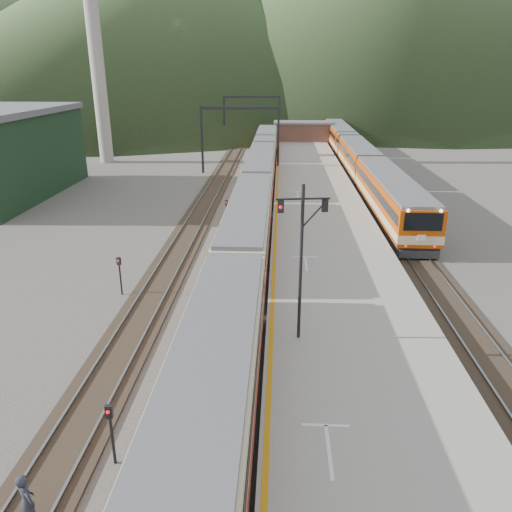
# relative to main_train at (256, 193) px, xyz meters

# --- Properties ---
(track_main) EXTENTS (2.60, 200.00, 0.23)m
(track_main) POSITION_rel_main_train_xyz_m (0.00, 3.60, -1.91)
(track_main) COLOR black
(track_main) RESTS_ON ground
(track_far) EXTENTS (2.60, 200.00, 0.23)m
(track_far) POSITION_rel_main_train_xyz_m (-5.00, 3.60, -1.91)
(track_far) COLOR black
(track_far) RESTS_ON ground
(track_second) EXTENTS (2.60, 200.00, 0.23)m
(track_second) POSITION_rel_main_train_xyz_m (11.50, 3.60, -1.91)
(track_second) COLOR black
(track_second) RESTS_ON ground
(platform) EXTENTS (8.00, 100.00, 1.00)m
(platform) POSITION_rel_main_train_xyz_m (5.60, 1.60, -1.48)
(platform) COLOR gray
(platform) RESTS_ON ground
(gantry_near) EXTENTS (9.55, 0.25, 8.00)m
(gantry_near) POSITION_rel_main_train_xyz_m (-2.85, 18.60, 3.61)
(gantry_near) COLOR black
(gantry_near) RESTS_ON ground
(gantry_far) EXTENTS (9.55, 0.25, 8.00)m
(gantry_far) POSITION_rel_main_train_xyz_m (-2.85, 43.60, 3.61)
(gantry_far) COLOR black
(gantry_far) RESTS_ON ground
(smokestack) EXTENTS (1.80, 1.80, 30.00)m
(smokestack) POSITION_rel_main_train_xyz_m (-22.00, 25.60, 13.02)
(smokestack) COLOR #9E998E
(smokestack) RESTS_ON ground
(station_shed) EXTENTS (9.40, 4.40, 3.10)m
(station_shed) POSITION_rel_main_train_xyz_m (5.60, 41.60, 0.59)
(station_shed) COLOR #52352C
(station_shed) RESTS_ON platform
(hill_a) EXTENTS (180.00, 180.00, 60.00)m
(hill_a) POSITION_rel_main_train_xyz_m (-40.00, 153.60, 28.02)
(hill_a) COLOR #344D24
(hill_a) RESTS_ON ground
(hill_b) EXTENTS (220.00, 220.00, 75.00)m
(hill_b) POSITION_rel_main_train_xyz_m (30.00, 193.60, 35.52)
(hill_b) COLOR #344D24
(hill_b) RESTS_ON ground
(hill_d) EXTENTS (200.00, 200.00, 55.00)m
(hill_d) POSITION_rel_main_train_xyz_m (-120.00, 203.60, 25.52)
(hill_d) COLOR #344D24
(hill_d) RESTS_ON ground
(main_train) EXTENTS (2.87, 78.63, 3.50)m
(main_train) POSITION_rel_main_train_xyz_m (0.00, 0.00, 0.00)
(main_train) COLOR beige
(main_train) RESTS_ON track_main
(second_train) EXTENTS (3.04, 62.34, 3.71)m
(second_train) POSITION_rel_main_train_xyz_m (11.50, 19.95, 0.11)
(second_train) COLOR #BA4003
(second_train) RESTS_ON track_second
(signal_mast) EXTENTS (2.19, 0.44, 6.90)m
(signal_mast) POSITION_rel_main_train_xyz_m (3.06, -23.36, 3.23)
(signal_mast) COLOR black
(signal_mast) RESTS_ON platform
(short_signal_a) EXTENTS (0.23, 0.18, 2.27)m
(short_signal_a) POSITION_rel_main_train_xyz_m (-3.13, -30.16, -0.52)
(short_signal_a) COLOR black
(short_signal_a) RESTS_ON ground
(short_signal_b) EXTENTS (0.25, 0.21, 2.27)m
(short_signal_b) POSITION_rel_main_train_xyz_m (-2.17, -3.94, -0.52)
(short_signal_b) COLOR black
(short_signal_b) RESTS_ON ground
(short_signal_c) EXTENTS (0.26, 0.22, 2.27)m
(short_signal_c) POSITION_rel_main_train_xyz_m (-6.86, -17.21, -0.52)
(short_signal_c) COLOR black
(short_signal_c) RESTS_ON ground
(worker) EXTENTS (0.78, 0.73, 1.79)m
(worker) POSITION_rel_main_train_xyz_m (-4.77, -32.64, -1.08)
(worker) COLOR #222731
(worker) RESTS_ON ground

